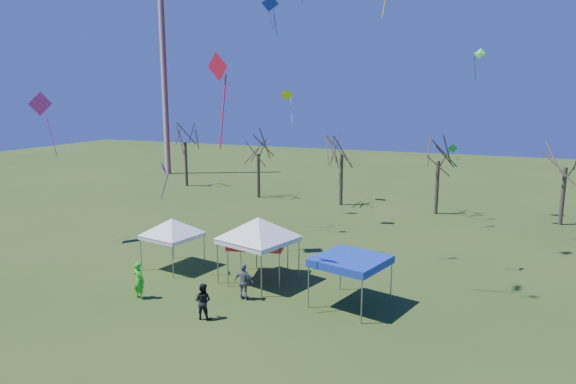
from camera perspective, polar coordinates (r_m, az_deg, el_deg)
name	(u,v)px	position (r m, az deg, el deg)	size (l,w,h in m)	color
ground	(236,313)	(24.36, -5.78, -13.24)	(140.00, 140.00, 0.00)	#2B4616
radio_mast	(164,72)	(66.09, -13.63, 12.80)	(0.70, 0.70, 25.00)	silver
tree_0	(185,126)	(56.62, -11.42, 7.17)	(3.83, 3.83, 8.44)	#3D2D21
tree_1	(258,138)	(49.27, -3.35, 6.03)	(3.42, 3.42, 7.54)	#3D2D21
tree_2	(342,136)	(45.94, 6.02, 6.26)	(3.71, 3.71, 8.18)	#3D2D21
tree_3	(439,142)	(43.97, 16.47, 5.40)	(3.59, 3.59, 7.91)	#3D2D21
tree_4	(568,146)	(43.93, 28.66, 4.49)	(3.58, 3.58, 7.89)	#3D2D21
tent_white_west	(172,222)	(30.08, -12.79, -3.27)	(3.77, 3.77, 3.37)	gray
tent_white_mid	(258,222)	(27.04, -3.33, -3.32)	(4.48, 4.48, 4.10)	gray
tent_red	(259,227)	(27.54, -3.28, -3.85)	(4.02, 4.02, 3.64)	gray
tent_blue	(351,261)	(24.45, 6.99, -7.64)	(3.72, 3.72, 2.39)	gray
person_green	(139,280)	(26.54, -16.22, -9.42)	(0.67, 0.44, 1.85)	#2CD021
person_dark	(203,301)	(23.69, -9.44, -11.88)	(0.80, 0.63, 1.66)	black
person_grey	(244,282)	(25.47, -4.90, -9.92)	(1.06, 0.44, 1.81)	slate
kite_19	(480,54)	(40.64, 20.51, 14.15)	(0.90, 0.65, 2.23)	green
kite_5	(219,68)	(22.32, -7.72, 13.50)	(1.27, 0.67, 4.06)	red
kite_13	(287,95)	(41.74, -0.14, 10.72)	(1.27, 1.10, 2.80)	#E4FF1A
kite_14	(40,104)	(37.12, -25.85, 8.78)	(1.11, 1.65, 4.25)	#E43293
kite_1	(164,169)	(28.26, -13.58, 2.50)	(0.82, 0.96, 2.04)	#7517A5
kite_22	(453,150)	(39.66, 17.87, 4.49)	(0.84, 0.84, 2.65)	green
kite_11	(270,3)	(38.65, -2.00, 20.21)	(1.52, 1.50, 2.76)	#122BC2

